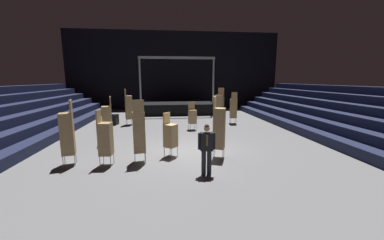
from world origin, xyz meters
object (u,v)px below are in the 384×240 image
Objects in this scene: stage_riser at (177,107)px; man_with_tie at (207,147)px; chair_stack_front_left at (67,133)px; chair_stack_aisle_right at (233,108)px; chair_stack_mid_left at (129,107)px; chair_stack_rear_right at (107,121)px; equipment_road_case at (111,120)px; chair_stack_front_right at (139,132)px; chair_stack_rear_left at (105,138)px; chair_stack_aisle_left at (219,128)px; chair_stack_rear_centre at (220,107)px; chair_stack_mid_centre at (170,135)px; chair_stack_mid_right at (192,116)px.

man_with_tie is (0.34, -13.91, 0.39)m from stage_riser.
chair_stack_aisle_right is at bearing -63.14° from chair_stack_front_left.
chair_stack_mid_left is at bearing -125.71° from stage_riser.
chair_stack_rear_right is 5.16m from equipment_road_case.
chair_stack_rear_right is at bearing 115.08° from chair_stack_front_right.
chair_stack_front_left reaches higher than equipment_road_case.
chair_stack_mid_left reaches higher than chair_stack_rear_left.
chair_stack_mid_left is at bearing -127.12° from chair_stack_aisle_left.
stage_riser reaches higher than chair_stack_front_left.
chair_stack_front_left is 10.98m from chair_stack_aisle_right.
chair_stack_rear_centre is (2.25, 7.83, 0.32)m from man_with_tie.
chair_stack_rear_right is at bearing -97.12° from chair_stack_aisle_left.
chair_stack_front_right is 1.33× the size of chair_stack_mid_centre.
chair_stack_rear_centre is at bearing 143.22° from chair_stack_rear_left.
chair_stack_mid_left is 6.23m from chair_stack_rear_centre.
man_with_tie is at bearing 5.75° from chair_stack_mid_left.
chair_stack_rear_centre is (2.58, -6.08, 0.71)m from stage_riser.
chair_stack_rear_right is (-4.12, 4.18, 0.19)m from man_with_tie.
equipment_road_case is at bearing -12.20° from chair_stack_front_left.
chair_stack_aisle_left is at bearing -130.58° from chair_stack_rear_right.
equipment_road_case is at bearing -164.07° from chair_stack_rear_left.
chair_stack_mid_centre reaches higher than equipment_road_case.
stage_riser reaches higher than chair_stack_rear_right.
chair_stack_front_right reaches higher than chair_stack_mid_right.
chair_stack_rear_right reaches higher than man_with_tie.
chair_stack_aisle_left is at bearing -52.20° from equipment_road_case.
equipment_road_case is at bearing -179.45° from chair_stack_aisle_right.
man_with_tie is 0.99× the size of chair_stack_mid_right.
chair_stack_mid_centre is 1.97m from chair_stack_aisle_left.
chair_stack_aisle_right is (6.90, 7.43, 0.08)m from chair_stack_rear_left.
chair_stack_mid_right is at bearing 57.86° from chair_stack_rear_centre.
man_with_tie is 0.71× the size of chair_stack_front_right.
chair_stack_aisle_right is (3.43, 8.67, 0.15)m from man_with_tie.
chair_stack_aisle_left is (4.24, 0.34, 0.21)m from chair_stack_rear_left.
chair_stack_aisle_left is 1.11× the size of chair_stack_aisle_right.
chair_stack_front_left is 1.00× the size of chair_stack_front_right.
chair_stack_rear_right is 0.93× the size of chair_stack_aisle_left.
chair_stack_rear_left is at bearing 179.72° from chair_stack_rear_right.
chair_stack_mid_left is at bearing -178.64° from chair_stack_aisle_right.
chair_stack_mid_left is at bearing -8.02° from equipment_road_case.
chair_stack_mid_centre is (-1.44, -4.92, 0.04)m from chair_stack_mid_right.
chair_stack_front_right is at bearing -66.33° from chair_stack_aisle_left.
chair_stack_front_left reaches higher than chair_stack_rear_left.
chair_stack_aisle_left is at bearing -84.90° from stage_riser.
chair_stack_mid_left reaches higher than chair_stack_rear_right.
man_with_tie is at bearing -60.80° from equipment_road_case.
stage_riser is 7.04m from chair_stack_mid_right.
chair_stack_mid_left is 1.55m from equipment_road_case.
chair_stack_front_right is 3.29m from chair_stack_rear_right.
chair_stack_front_right is 9.23m from chair_stack_aisle_right.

